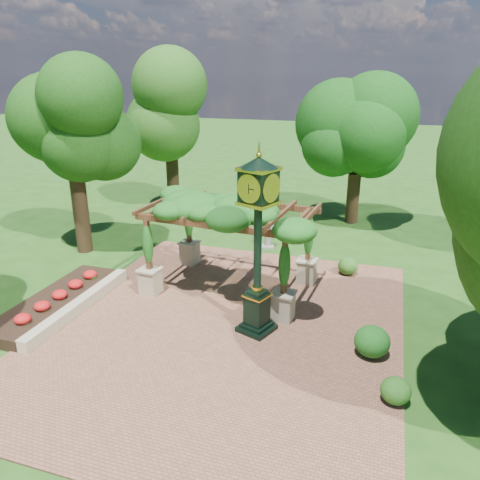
% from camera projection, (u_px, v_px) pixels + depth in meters
% --- Properties ---
extents(ground, '(120.00, 120.00, 0.00)m').
position_uv_depth(ground, '(212.00, 345.00, 12.81)').
color(ground, '#1E4714').
rests_on(ground, ground).
extents(brick_plaza, '(10.00, 12.00, 0.04)m').
position_uv_depth(brick_plaza, '(224.00, 326.00, 13.70)').
color(brick_plaza, brown).
rests_on(brick_plaza, ground).
extents(border_wall, '(0.35, 5.00, 0.40)m').
position_uv_depth(border_wall, '(80.00, 306.00, 14.52)').
color(border_wall, '#C6B793').
rests_on(border_wall, ground).
extents(flower_bed, '(1.50, 5.00, 0.36)m').
position_uv_depth(flower_bed, '(55.00, 302.00, 14.79)').
color(flower_bed, red).
rests_on(flower_bed, ground).
extents(pedestal_clock, '(1.30, 1.30, 5.11)m').
position_uv_depth(pedestal_clock, '(258.00, 231.00, 12.44)').
color(pedestal_clock, black).
rests_on(pedestal_clock, brick_plaza).
extents(pergola, '(5.61, 3.77, 3.38)m').
position_uv_depth(pergola, '(230.00, 211.00, 15.18)').
color(pergola, tan).
rests_on(pergola, brick_plaza).
extents(sundial, '(0.63, 0.63, 0.97)m').
position_uv_depth(sundial, '(268.00, 238.00, 19.74)').
color(sundial, gray).
rests_on(sundial, ground).
extents(shrub_front, '(0.87, 0.87, 0.61)m').
position_uv_depth(shrub_front, '(396.00, 391.00, 10.45)').
color(shrub_front, '#28601B').
rests_on(shrub_front, brick_plaza).
extents(shrub_mid, '(1.11, 1.11, 0.83)m').
position_uv_depth(shrub_mid, '(372.00, 341.00, 12.14)').
color(shrub_mid, '#1B5B19').
rests_on(shrub_mid, brick_plaza).
extents(shrub_back, '(0.78, 0.78, 0.65)m').
position_uv_depth(shrub_back, '(348.00, 266.00, 17.06)').
color(shrub_back, '#275618').
rests_on(shrub_back, brick_plaza).
extents(tree_west_near, '(3.53, 3.53, 7.81)m').
position_uv_depth(tree_west_near, '(70.00, 119.00, 17.68)').
color(tree_west_near, '#372516').
rests_on(tree_west_near, ground).
extents(tree_west_far, '(3.47, 3.47, 8.02)m').
position_uv_depth(tree_west_far, '(169.00, 103.00, 24.34)').
color(tree_west_far, '#302212').
rests_on(tree_west_far, ground).
extents(tree_north, '(3.87, 3.87, 6.29)m').
position_uv_depth(tree_north, '(358.00, 134.00, 21.74)').
color(tree_north, '#362515').
rests_on(tree_north, ground).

